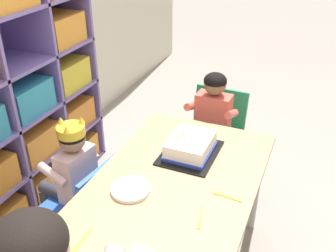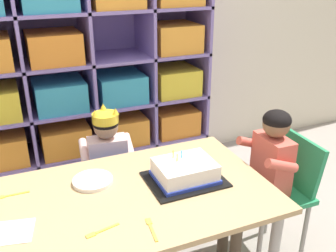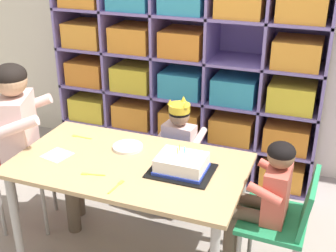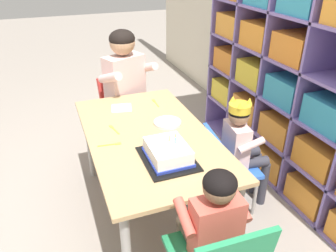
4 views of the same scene
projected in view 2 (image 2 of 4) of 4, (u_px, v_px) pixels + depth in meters
The scene contains 12 objects.
storage_cubby_shelf at pixel (60, 89), 2.45m from camera, with size 2.01×0.40×1.54m.
activity_table at pixel (121, 211), 1.59m from camera, with size 1.26×0.72×0.62m.
classroom_chair_blue at pixel (112, 187), 2.13m from camera, with size 0.40×0.34×0.57m.
child_with_crown at pixel (107, 156), 2.16m from camera, with size 0.31×0.32×0.80m.
classroom_chair_guest_side at pixel (277, 186), 1.97m from camera, with size 0.36×0.38×0.70m.
guest_at_table_side at pixel (262, 170), 1.89m from camera, with size 0.31×0.30×0.87m.
birthday_cake_on_tray at pixel (185, 172), 1.66m from camera, with size 0.33×0.26×0.13m.
paper_plate_stack at pixel (93, 181), 1.66m from camera, with size 0.17×0.17×0.02m, color white.
paper_napkin_square at pixel (14, 232), 1.36m from camera, with size 0.14×0.14×0.00m, color white.
fork_beside_plate_stack at pixel (100, 231), 1.36m from camera, with size 0.13×0.04×0.00m.
fork_at_table_front_edge at pixel (10, 195), 1.57m from camera, with size 0.13×0.02×0.00m.
fork_scattered_mid_table at pixel (151, 228), 1.38m from camera, with size 0.03×0.13×0.00m.
Camera 2 is at (-0.33, -1.28, 1.52)m, focal length 40.80 mm.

